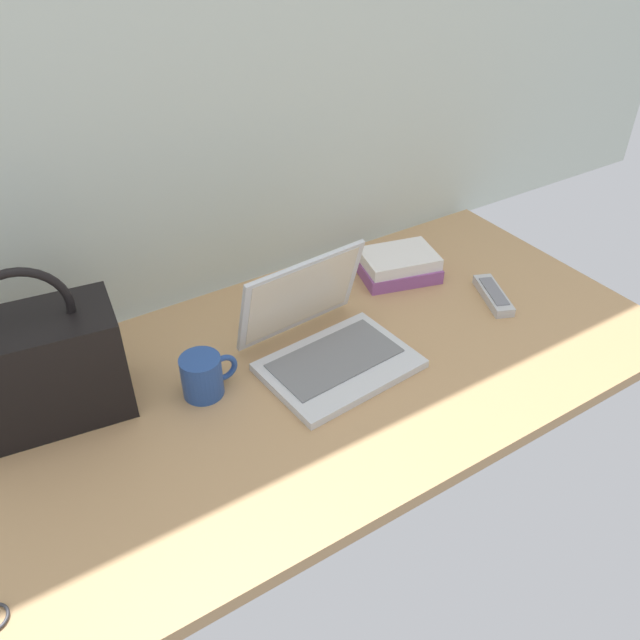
{
  "coord_description": "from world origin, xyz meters",
  "views": [
    {
      "loc": [
        -0.53,
        -0.89,
        0.92
      ],
      "look_at": [
        0.03,
        0.0,
        0.15
      ],
      "focal_mm": 36.24,
      "sensor_mm": 36.0,
      "label": 1
    }
  ],
  "objects": [
    {
      "name": "desk",
      "position": [
        0.0,
        0.0,
        0.01
      ],
      "size": [
        1.6,
        0.76,
        0.03
      ],
      "color": "tan",
      "rests_on": "ground"
    },
    {
      "name": "laptop",
      "position": [
        0.05,
        0.02,
        0.08
      ],
      "size": [
        0.33,
        0.3,
        0.21
      ],
      "color": "silver",
      "rests_on": "desk"
    },
    {
      "name": "coffee_mug",
      "position": [
        -0.21,
        0.05,
        0.08
      ],
      "size": [
        0.12,
        0.08,
        0.09
      ],
      "color": "#26478C",
      "rests_on": "desk"
    },
    {
      "name": "remote_control_near",
      "position": [
        0.52,
        -0.02,
        0.04
      ],
      "size": [
        0.11,
        0.17,
        0.02
      ],
      "color": "#B7B7B7",
      "rests_on": "desk"
    },
    {
      "name": "handbag",
      "position": [
        -0.49,
        0.16,
        0.15
      ],
      "size": [
        0.32,
        0.2,
        0.33
      ],
      "color": "black",
      "rests_on": "desk"
    },
    {
      "name": "book_stack",
      "position": [
        0.39,
        0.19,
        0.06
      ],
      "size": [
        0.22,
        0.19,
        0.07
      ],
      "color": "#8C4C8C",
      "rests_on": "desk"
    }
  ]
}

